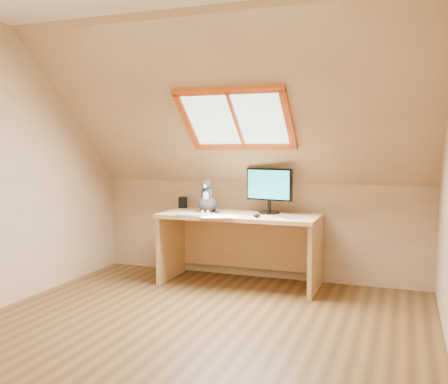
% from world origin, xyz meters
% --- Properties ---
extents(ground, '(3.50, 3.50, 0.00)m').
position_xyz_m(ground, '(0.00, 0.00, 0.00)').
color(ground, brown).
rests_on(ground, ground).
extents(room_shell, '(3.52, 3.52, 2.41)m').
position_xyz_m(room_shell, '(0.00, -0.09, 1.43)').
color(room_shell, tan).
rests_on(room_shell, ground).
extents(desk, '(1.56, 0.68, 0.71)m').
position_xyz_m(desk, '(-0.07, 1.45, 0.49)').
color(desk, tan).
rests_on(desk, ground).
extents(monitor, '(0.48, 0.21, 0.45)m').
position_xyz_m(monitor, '(0.19, 1.49, 0.97)').
color(monitor, black).
rests_on(monitor, desk).
extents(cat, '(0.22, 0.26, 0.36)m').
position_xyz_m(cat, '(-0.43, 1.40, 0.84)').
color(cat, '#3C3635').
rests_on(cat, desk).
extents(desk_speaker, '(0.10, 0.10, 0.12)m').
position_xyz_m(desk_speaker, '(-0.81, 1.63, 0.77)').
color(desk_speaker, black).
rests_on(desk_speaker, desk).
extents(graphics_tablet, '(0.31, 0.23, 0.01)m').
position_xyz_m(graphics_tablet, '(-0.47, 1.15, 0.72)').
color(graphics_tablet, '#B2B2B7').
rests_on(graphics_tablet, desk).
extents(mouse, '(0.07, 0.11, 0.03)m').
position_xyz_m(mouse, '(0.16, 1.18, 0.73)').
color(mouse, black).
rests_on(mouse, desk).
extents(papers, '(0.35, 0.30, 0.01)m').
position_xyz_m(papers, '(-0.15, 1.12, 0.72)').
color(papers, white).
rests_on(papers, desk).
extents(cables, '(0.51, 0.26, 0.01)m').
position_xyz_m(cables, '(0.31, 1.26, 0.72)').
color(cables, silver).
rests_on(cables, desk).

